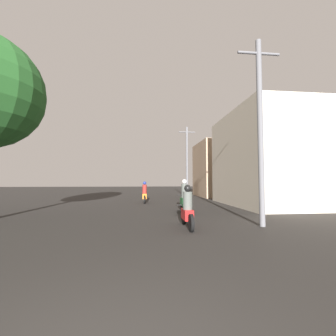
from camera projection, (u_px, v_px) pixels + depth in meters
motorcycle_red at (187, 210)px, 7.74m from camera, size 0.60×1.87×1.48m
motorcycle_green at (184, 199)px, 11.61m from camera, size 0.60×2.01×1.69m
motorcycle_orange at (145, 194)px, 16.53m from camera, size 0.60×2.05×1.56m
building_right_near at (267, 159)px, 14.98m from camera, size 5.15×7.61×6.11m
building_right_far at (223, 170)px, 23.43m from camera, size 5.14×5.80×5.54m
utility_pole_near at (260, 127)px, 8.15m from camera, size 1.60×0.20×6.83m
utility_pole_far at (187, 160)px, 21.75m from camera, size 1.60×0.20×6.85m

